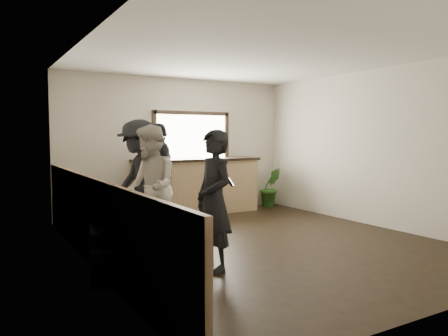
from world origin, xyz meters
TOP-DOWN VIEW (x-y plane):
  - ground at (0.00, 0.00)m, footprint 5.00×6.00m
  - room_shell at (-0.74, 0.00)m, footprint 5.01×6.01m
  - bar_counter at (0.30, 2.70)m, footprint 2.70×0.68m
  - sofa at (-2.15, -0.00)m, footprint 1.18×2.03m
  - coffee_table at (-1.03, 0.41)m, footprint 0.58×0.89m
  - cup_a at (-1.13, 0.63)m, footprint 0.14×0.14m
  - cup_b at (-0.92, 0.24)m, footprint 0.12×0.12m
  - potted_plant at (2.15, 2.65)m, footprint 0.56×0.49m
  - person_a at (-1.26, -0.85)m, footprint 0.47×0.62m
  - person_b at (-1.60, 0.39)m, footprint 0.79×0.95m
  - person_c at (-1.50, 1.11)m, footprint 0.90×1.31m
  - person_d at (-0.79, 2.04)m, footprint 1.06×1.10m

SIDE VIEW (x-z plane):
  - ground at x=0.00m, z-range -0.01..0.01m
  - coffee_table at x=-1.03m, z-range 0.00..0.37m
  - sofa at x=-2.15m, z-range 0.00..0.56m
  - cup_b at x=-0.92m, z-range 0.37..0.46m
  - cup_a at x=-1.13m, z-range 0.37..0.46m
  - potted_plant at x=2.15m, z-range 0.00..0.89m
  - bar_counter at x=0.30m, z-range -0.42..1.71m
  - person_a at x=-1.26m, z-range 0.00..1.68m
  - person_b at x=-1.60m, z-range 0.00..1.77m
  - person_d at x=-0.79m, z-range 0.00..1.84m
  - person_c at x=-1.50m, z-range 0.00..1.86m
  - room_shell at x=-0.74m, z-range 0.07..2.87m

